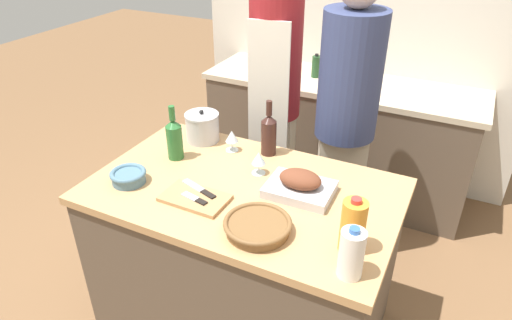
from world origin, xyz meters
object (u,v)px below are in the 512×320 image
at_px(roasting_pan, 300,185).
at_px(wine_glass_left, 232,137).
at_px(wine_glass_right, 259,159).
at_px(knife_paring, 195,199).
at_px(person_cook_guest, 346,114).
at_px(juice_jug, 353,226).
at_px(condiment_bottle_short, 316,66).
at_px(cutting_board, 195,198).
at_px(wine_bottle_green, 269,133).
at_px(milk_jug, 351,253).
at_px(stock_pot, 202,127).
at_px(knife_chef, 200,189).
at_px(condiment_bottle_tall, 285,60).
at_px(wicker_basket, 258,226).
at_px(wine_bottle_dark, 174,138).
at_px(person_cook_aproned, 275,92).
at_px(mixing_bowl, 128,176).

relative_size(roasting_pan, wine_glass_left, 2.63).
height_order(wine_glass_left, wine_glass_right, same).
height_order(knife_paring, person_cook_guest, person_cook_guest).
bearing_deg(juice_jug, condiment_bottle_short, 113.89).
xyz_separation_m(roasting_pan, cutting_board, (-0.40, -0.25, -0.04)).
height_order(wine_bottle_green, wine_glass_right, wine_bottle_green).
xyz_separation_m(milk_jug, wine_glass_left, (-0.81, 0.61, -0.02)).
distance_m(stock_pot, milk_jug, 1.21).
height_order(juice_jug, knife_chef, juice_jug).
height_order(roasting_pan, cutting_board, roasting_pan).
xyz_separation_m(cutting_board, stock_pot, (-0.27, 0.50, 0.07)).
bearing_deg(knife_chef, milk_jug, -14.75).
relative_size(juice_jug, condiment_bottle_tall, 1.29).
xyz_separation_m(wine_glass_left, wine_glass_right, (0.23, -0.14, 0.00)).
bearing_deg(knife_chef, wicker_basket, -20.05).
bearing_deg(wine_glass_left, person_cook_guest, 49.19).
bearing_deg(wicker_basket, roasting_pan, 81.09).
bearing_deg(person_cook_guest, wine_bottle_green, -140.65).
bearing_deg(wine_bottle_green, condiment_bottle_tall, 109.48).
bearing_deg(condiment_bottle_tall, wine_glass_left, -79.07).
distance_m(stock_pot, wine_glass_right, 0.46).
height_order(juice_jug, wine_bottle_dark, wine_bottle_dark).
bearing_deg(person_cook_aproned, wine_bottle_green, -77.71).
bearing_deg(knife_chef, condiment_bottle_short, 91.83).
bearing_deg(knife_paring, wine_bottle_green, 79.58).
bearing_deg(mixing_bowl, cutting_board, 2.73).
distance_m(wicker_basket, cutting_board, 0.36).
bearing_deg(person_cook_aproned, wine_glass_left, -97.18).
bearing_deg(cutting_board, person_cook_aproned, 94.84).
bearing_deg(mixing_bowl, person_cook_guest, 53.82).
relative_size(wine_bottle_green, wine_bottle_dark, 1.03).
bearing_deg(juice_jug, person_cook_aproned, 126.97).
height_order(wicker_basket, wine_bottle_green, wine_bottle_green).
bearing_deg(knife_paring, mixing_bowl, 179.73).
bearing_deg(person_cook_guest, wicker_basket, -112.83).
bearing_deg(person_cook_guest, person_cook_aproned, 152.94).
bearing_deg(knife_chef, wine_bottle_dark, 142.29).
distance_m(wicker_basket, person_cook_guest, 1.08).
height_order(wicker_basket, person_cook_aproned, person_cook_aproned).
bearing_deg(roasting_pan, wine_bottle_dark, 178.02).
bearing_deg(condiment_bottle_short, milk_jug, -66.74).
bearing_deg(cutting_board, milk_jug, -10.96).
relative_size(stock_pot, milk_jug, 0.89).
bearing_deg(person_cook_aproned, person_cook_guest, -15.23).
relative_size(wicker_basket, wine_bottle_green, 0.94).
distance_m(cutting_board, wine_bottle_green, 0.55).
bearing_deg(milk_jug, wine_glass_right, 141.42).
bearing_deg(cutting_board, wicker_basket, -12.28).
relative_size(wine_bottle_dark, condiment_bottle_tall, 1.58).
height_order(cutting_board, wine_bottle_dark, wine_bottle_dark).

